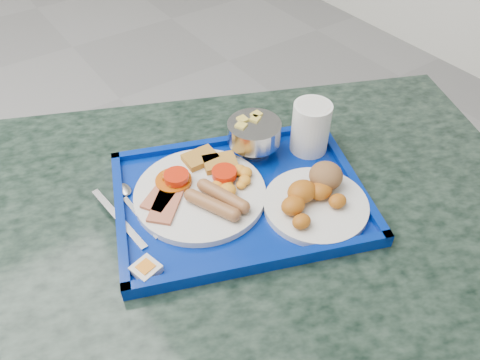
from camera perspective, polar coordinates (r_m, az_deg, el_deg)
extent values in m
cylinder|color=slate|center=(1.15, -0.02, -15.76)|extent=(0.10, 0.10, 0.64)
cube|color=black|center=(0.88, -0.03, -4.43)|extent=(1.33, 1.15, 0.04)
cube|color=#03208C|center=(0.87, 0.00, -2.26)|extent=(0.54, 0.47, 0.02)
cube|color=#03208C|center=(0.98, -2.20, 4.75)|extent=(0.43, 0.18, 0.01)
cube|color=#03208C|center=(0.76, 2.85, -9.83)|extent=(0.43, 0.18, 0.01)
cube|color=#03208C|center=(0.92, 13.24, 0.68)|extent=(0.13, 0.31, 0.01)
cube|color=#03208C|center=(0.85, -14.40, -4.05)|extent=(0.13, 0.31, 0.01)
cylinder|color=silver|center=(0.86, -4.89, -1.68)|extent=(0.24, 0.24, 0.01)
cube|color=#D27054|center=(0.86, -9.49, -1.82)|extent=(0.09, 0.08, 0.01)
cube|color=#D27054|center=(0.84, -9.09, -3.12)|extent=(0.09, 0.09, 0.01)
cylinder|color=#C85508|center=(0.88, -8.10, -0.11)|extent=(0.07, 0.07, 0.01)
sphere|color=#C85508|center=(0.89, -8.30, 0.96)|extent=(0.01, 0.01, 0.01)
sphere|color=#C85508|center=(0.87, -8.82, 0.06)|extent=(0.01, 0.01, 0.01)
sphere|color=#C85508|center=(0.87, -7.15, -0.10)|extent=(0.01, 0.01, 0.01)
sphere|color=#C85508|center=(0.86, -6.49, -0.06)|extent=(0.01, 0.01, 0.01)
sphere|color=#C85508|center=(0.86, -8.36, -0.61)|extent=(0.01, 0.01, 0.01)
sphere|color=#C85508|center=(0.86, -8.11, -0.53)|extent=(0.01, 0.01, 0.01)
sphere|color=#C85508|center=(0.87, -7.39, 0.14)|extent=(0.01, 0.01, 0.01)
sphere|color=#C85508|center=(0.88, -7.58, 0.99)|extent=(0.01, 0.01, 0.01)
sphere|color=#C85508|center=(0.86, -7.36, -0.33)|extent=(0.01, 0.01, 0.01)
sphere|color=#C85508|center=(0.87, -7.16, 0.41)|extent=(0.01, 0.01, 0.01)
sphere|color=#C85508|center=(0.88, -9.18, 0.61)|extent=(0.01, 0.01, 0.01)
sphere|color=#C85508|center=(0.86, -8.39, -0.42)|extent=(0.01, 0.01, 0.01)
sphere|color=#C85508|center=(0.88, -9.16, 0.80)|extent=(0.01, 0.01, 0.01)
sphere|color=#C85508|center=(0.88, -9.21, 0.25)|extent=(0.01, 0.01, 0.01)
sphere|color=#C85508|center=(0.88, -6.95, 1.02)|extent=(0.01, 0.01, 0.01)
sphere|color=#C85508|center=(0.88, -6.92, 0.97)|extent=(0.01, 0.01, 0.01)
sphere|color=#C85508|center=(0.87, -8.86, -0.02)|extent=(0.01, 0.01, 0.01)
cube|color=#B67D2D|center=(0.92, -4.86, 2.70)|extent=(0.06, 0.05, 0.01)
cube|color=#B67D2D|center=(0.90, -2.45, 2.14)|extent=(0.07, 0.06, 0.01)
cylinder|color=brown|center=(0.82, -3.43, -3.04)|extent=(0.06, 0.09, 0.02)
cylinder|color=brown|center=(0.83, -2.08, -1.92)|extent=(0.05, 0.09, 0.02)
ellipsoid|color=orange|center=(0.86, -1.57, -0.48)|extent=(0.02, 0.02, 0.01)
ellipsoid|color=orange|center=(0.86, -2.79, -0.64)|extent=(0.02, 0.02, 0.02)
ellipsoid|color=orange|center=(0.88, -0.02, 1.19)|extent=(0.03, 0.03, 0.02)
ellipsoid|color=orange|center=(0.86, 0.15, -0.59)|extent=(0.02, 0.02, 0.01)
ellipsoid|color=orange|center=(0.84, -1.52, -1.26)|extent=(0.03, 0.03, 0.02)
ellipsoid|color=orange|center=(0.88, -1.94, 1.27)|extent=(0.03, 0.03, 0.02)
ellipsoid|color=orange|center=(0.86, 0.56, -0.02)|extent=(0.02, 0.02, 0.02)
ellipsoid|color=orange|center=(0.88, 0.65, 0.94)|extent=(0.03, 0.03, 0.02)
cylinder|color=red|center=(0.87, -7.74, 0.39)|extent=(0.05, 0.05, 0.01)
cylinder|color=red|center=(0.87, -1.94, 0.82)|extent=(0.05, 0.05, 0.01)
cylinder|color=silver|center=(0.85, 9.20, -3.03)|extent=(0.19, 0.19, 0.01)
ellipsoid|color=#BF6416|center=(0.84, 11.80, -2.52)|extent=(0.03, 0.03, 0.02)
ellipsoid|color=#BF6416|center=(0.85, 9.81, -1.28)|extent=(0.04, 0.04, 0.03)
ellipsoid|color=#BF6416|center=(0.83, 7.55, -1.42)|extent=(0.06, 0.05, 0.04)
ellipsoid|color=#BF6416|center=(0.81, 6.49, -3.11)|extent=(0.04, 0.04, 0.03)
ellipsoid|color=#BF6416|center=(0.80, 7.50, -5.03)|extent=(0.03, 0.03, 0.02)
ellipsoid|color=brown|center=(0.86, 10.43, 0.52)|extent=(0.06, 0.06, 0.05)
cylinder|color=#A8A8AA|center=(0.96, 1.68, 3.65)|extent=(0.07, 0.07, 0.01)
cylinder|color=#A8A8AA|center=(0.95, 1.70, 4.32)|extent=(0.02, 0.02, 0.02)
cylinder|color=#A8A8AA|center=(0.93, 1.74, 5.86)|extent=(0.11, 0.11, 0.04)
cube|color=#DCC553|center=(0.93, 1.86, 7.22)|extent=(0.03, 0.02, 0.02)
cube|color=#DCC553|center=(0.94, 2.01, 7.74)|extent=(0.02, 0.02, 0.02)
cube|color=#DCC553|center=(0.93, 0.32, 7.16)|extent=(0.02, 0.02, 0.02)
cube|color=#DCC553|center=(0.91, 0.14, 6.40)|extent=(0.02, 0.03, 0.02)
cylinder|color=white|center=(0.94, 8.60, 6.34)|extent=(0.08, 0.08, 0.11)
cylinder|color=#DC5C0C|center=(0.92, 8.91, 8.70)|extent=(0.07, 0.07, 0.01)
cube|color=#A8A8AA|center=(0.84, -12.02, -4.47)|extent=(0.02, 0.12, 0.00)
ellipsoid|color=#A8A8AA|center=(0.90, -14.01, -1.13)|extent=(0.03, 0.04, 0.01)
cube|color=#A8A8AA|center=(0.85, -14.61, -4.50)|extent=(0.03, 0.18, 0.00)
cube|color=silver|center=(0.77, -11.38, -10.64)|extent=(0.05, 0.05, 0.01)
cube|color=orange|center=(0.76, -11.46, -10.29)|extent=(0.03, 0.03, 0.00)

